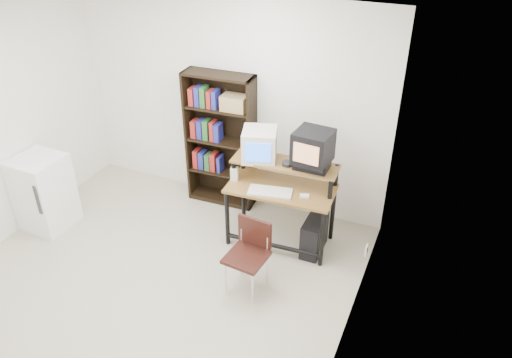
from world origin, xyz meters
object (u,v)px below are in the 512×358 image
at_px(crt_tv, 313,147).
at_px(school_chair, 250,249).
at_px(pc_tower, 314,235).
at_px(bookshelf, 221,138).
at_px(computer_desk, 282,190).
at_px(crt_monitor, 260,145).
at_px(mini_fridge, 44,192).

xyz_separation_m(crt_tv, school_chair, (-0.31, -0.94, -0.76)).
relative_size(pc_tower, school_chair, 0.59).
distance_m(pc_tower, bookshelf, 1.66).
bearing_deg(school_chair, computer_desk, 93.95).
xyz_separation_m(crt_tv, pc_tower, (0.13, -0.14, -1.02)).
relative_size(crt_tv, pc_tower, 0.90).
distance_m(crt_tv, pc_tower, 1.03).
relative_size(computer_desk, crt_tv, 2.98).
bearing_deg(crt_monitor, computer_desk, -34.36).
height_order(crt_tv, pc_tower, crt_tv).
bearing_deg(crt_monitor, pc_tower, -26.94).
bearing_deg(mini_fridge, school_chair, 1.80).
height_order(computer_desk, school_chair, computer_desk).
bearing_deg(crt_tv, crt_monitor, -172.47).
height_order(school_chair, mini_fridge, mini_fridge).
xyz_separation_m(pc_tower, bookshelf, (-1.42, 0.56, 0.67)).
xyz_separation_m(crt_tv, mini_fridge, (-2.97, -0.92, -0.77)).
height_order(computer_desk, pc_tower, computer_desk).
height_order(crt_monitor, mini_fridge, crt_monitor).
relative_size(pc_tower, mini_fridge, 0.50).
bearing_deg(crt_tv, bookshelf, 167.29).
bearing_deg(computer_desk, mini_fridge, -166.53).
relative_size(crt_monitor, school_chair, 0.59).
relative_size(crt_monitor, pc_tower, 1.01).
distance_m(crt_tv, school_chair, 1.25).
relative_size(school_chair, bookshelf, 0.45).
distance_m(bookshelf, mini_fridge, 2.19).
height_order(crt_tv, school_chair, crt_tv).
xyz_separation_m(pc_tower, mini_fridge, (-3.10, -0.78, 0.24)).
relative_size(crt_tv, mini_fridge, 0.44).
height_order(pc_tower, bookshelf, bookshelf).
height_order(pc_tower, mini_fridge, mini_fridge).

